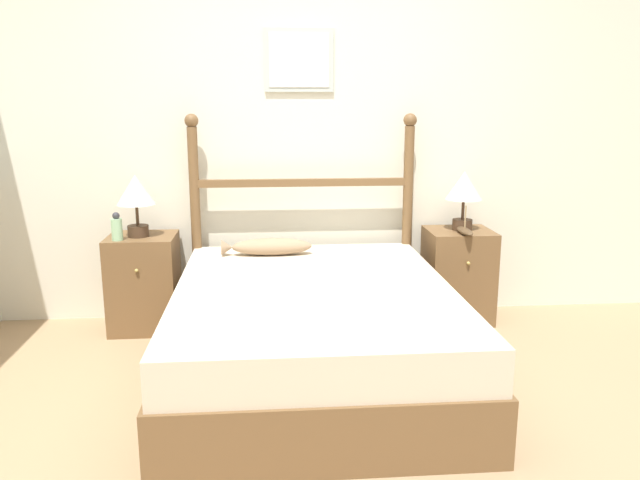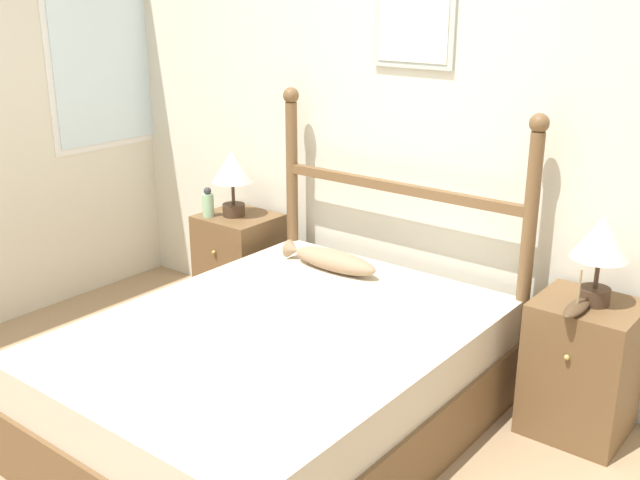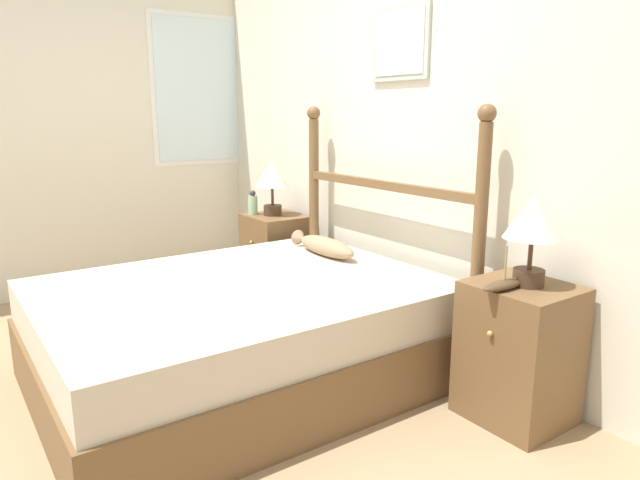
# 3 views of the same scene
# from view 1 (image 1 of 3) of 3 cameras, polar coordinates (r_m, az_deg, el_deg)

# --- Properties ---
(ground_plane) EXTENTS (16.00, 16.00, 0.00)m
(ground_plane) POSITION_cam_1_polar(r_m,az_deg,el_deg) (2.96, 0.69, -17.42)
(ground_plane) COLOR #9E7F5B
(wall_back) EXTENTS (6.40, 0.08, 2.55)m
(wall_back) POSITION_cam_1_polar(r_m,az_deg,el_deg) (4.30, -1.55, 9.84)
(wall_back) COLOR beige
(wall_back) RESTS_ON ground_plane
(bed) EXTENTS (1.50, 1.95, 0.52)m
(bed) POSITION_cam_1_polar(r_m,az_deg,el_deg) (3.42, -0.58, -8.39)
(bed) COLOR brown
(bed) RESTS_ON ground_plane
(headboard) EXTENTS (1.52, 0.09, 1.40)m
(headboard) POSITION_cam_1_polar(r_m,az_deg,el_deg) (4.20, -1.57, 2.96)
(headboard) COLOR brown
(headboard) RESTS_ON ground_plane
(nightstand_left) EXTENTS (0.43, 0.42, 0.63)m
(nightstand_left) POSITION_cam_1_polar(r_m,az_deg,el_deg) (4.27, -15.77, -3.77)
(nightstand_left) COLOR brown
(nightstand_left) RESTS_ON ground_plane
(nightstand_right) EXTENTS (0.43, 0.42, 0.63)m
(nightstand_right) POSITION_cam_1_polar(r_m,az_deg,el_deg) (4.39, 12.47, -3.15)
(nightstand_right) COLOR brown
(nightstand_right) RESTS_ON ground_plane
(table_lamp_left) EXTENTS (0.25, 0.25, 0.40)m
(table_lamp_left) POSITION_cam_1_polar(r_m,az_deg,el_deg) (4.13, -16.49, 4.04)
(table_lamp_left) COLOR #422D1E
(table_lamp_left) RESTS_ON nightstand_left
(table_lamp_right) EXTENTS (0.25, 0.25, 0.40)m
(table_lamp_right) POSITION_cam_1_polar(r_m,az_deg,el_deg) (4.28, 13.02, 4.51)
(table_lamp_right) COLOR #422D1E
(table_lamp_right) RESTS_ON nightstand_right
(bottle) EXTENTS (0.07, 0.07, 0.18)m
(bottle) POSITION_cam_1_polar(r_m,az_deg,el_deg) (4.09, -18.08, 1.06)
(bottle) COLOR #99C699
(bottle) RESTS_ON nightstand_left
(model_boat) EXTENTS (0.07, 0.26, 0.19)m
(model_boat) POSITION_cam_1_polar(r_m,az_deg,el_deg) (4.19, 13.08, 0.83)
(model_boat) COLOR #4C3823
(model_boat) RESTS_ON nightstand_right
(fish_pillow) EXTENTS (0.57, 0.14, 0.11)m
(fish_pillow) POSITION_cam_1_polar(r_m,az_deg,el_deg) (3.98, -4.73, -0.61)
(fish_pillow) COLOR #997A5B
(fish_pillow) RESTS_ON bed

